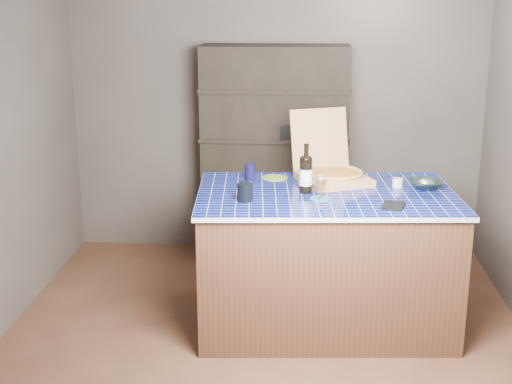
# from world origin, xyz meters

# --- Properties ---
(room) EXTENTS (3.50, 3.50, 3.50)m
(room) POSITION_xyz_m (0.00, 0.00, 1.25)
(room) COLOR brown
(room) RESTS_ON ground
(shelving_unit) EXTENTS (1.20, 0.41, 1.80)m
(shelving_unit) POSITION_xyz_m (0.00, 1.53, 0.90)
(shelving_unit) COLOR black
(shelving_unit) RESTS_ON floor
(kitchen_island) EXTENTS (1.77, 1.20, 0.93)m
(kitchen_island) POSITION_xyz_m (0.40, 0.28, 0.47)
(kitchen_island) COLOR #4A291D
(kitchen_island) RESTS_ON floor
(pizza_box) EXTENTS (0.60, 0.65, 0.47)m
(pizza_box) POSITION_xyz_m (0.44, 0.57, 1.00)
(pizza_box) COLOR tan
(pizza_box) RESTS_ON kitchen_island
(mead_bottle) EXTENTS (0.09, 0.09, 0.33)m
(mead_bottle) POSITION_xyz_m (0.26, 0.27, 1.07)
(mead_bottle) COLOR black
(mead_bottle) RESTS_ON kitchen_island
(teal_trivet) EXTENTS (0.13, 0.13, 0.01)m
(teal_trivet) POSITION_xyz_m (0.35, 0.13, 0.94)
(teal_trivet) COLOR #186F80
(teal_trivet) RESTS_ON kitchen_island
(wine_glass) EXTENTS (0.07, 0.07, 0.16)m
(wine_glass) POSITION_xyz_m (0.35, 0.13, 1.05)
(wine_glass) COLOR white
(wine_glass) RESTS_ON teal_trivet
(tumbler) EXTENTS (0.10, 0.10, 0.11)m
(tumbler) POSITION_xyz_m (-0.13, 0.06, 0.99)
(tumbler) COLOR black
(tumbler) RESTS_ON kitchen_island
(dvd_case) EXTENTS (0.17, 0.21, 0.01)m
(dvd_case) POSITION_xyz_m (0.80, -0.01, 0.94)
(dvd_case) COLOR black
(dvd_case) RESTS_ON kitchen_island
(bowl) EXTENTS (0.26, 0.26, 0.05)m
(bowl) POSITION_xyz_m (1.07, 0.43, 0.96)
(bowl) COLOR black
(bowl) RESTS_ON kitchen_island
(foil_contents) EXTENTS (0.11, 0.09, 0.05)m
(foil_contents) POSITION_xyz_m (1.07, 0.43, 0.97)
(foil_contents) COLOR silver
(foil_contents) RESTS_ON bowl
(white_jar) EXTENTS (0.07, 0.07, 0.06)m
(white_jar) POSITION_xyz_m (0.88, 0.45, 0.96)
(white_jar) COLOR silver
(white_jar) RESTS_ON kitchen_island
(navy_cup) EXTENTS (0.07, 0.07, 0.12)m
(navy_cup) POSITION_xyz_m (-0.13, 0.57, 0.99)
(navy_cup) COLOR black
(navy_cup) RESTS_ON kitchen_island
(green_trivet) EXTENTS (0.18, 0.18, 0.01)m
(green_trivet) POSITION_xyz_m (0.04, 0.63, 0.94)
(green_trivet) COLOR olive
(green_trivet) RESTS_ON kitchen_island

